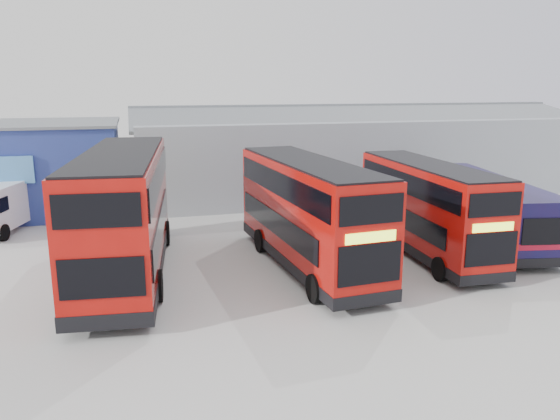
# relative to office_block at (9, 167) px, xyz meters

# --- Properties ---
(ground_plane) EXTENTS (120.00, 120.00, 0.00)m
(ground_plane) POSITION_rel_office_block_xyz_m (14.00, -17.99, -2.58)
(ground_plane) COLOR #B0B0AB
(ground_plane) RESTS_ON ground
(office_block) EXTENTS (12.30, 8.32, 5.12)m
(office_block) POSITION_rel_office_block_xyz_m (0.00, 0.00, 0.00)
(office_block) COLOR navy
(office_block) RESTS_ON ground
(maintenance_shed) EXTENTS (30.50, 12.00, 5.89)m
(maintenance_shed) POSITION_rel_office_block_xyz_m (22.00, 2.01, 0.02)
(maintenance_shed) COLOR #8F959D
(maintenance_shed) RESTS_ON ground
(double_decker_left) EXTENTS (3.86, 11.61, 4.82)m
(double_decker_left) POSITION_rel_office_block_xyz_m (6.46, -13.02, -0.18)
(double_decker_left) COLOR #AF0E0A
(double_decker_left) RESTS_ON ground
(double_decker_centre) EXTENTS (3.26, 10.45, 4.35)m
(double_decker_centre) POSITION_rel_office_block_xyz_m (13.51, -13.87, -0.41)
(double_decker_centre) COLOR #AF0E0A
(double_decker_centre) RESTS_ON ground
(double_decker_right) EXTENTS (2.60, 9.47, 3.98)m
(double_decker_right) POSITION_rel_office_block_xyz_m (19.01, -13.49, -0.60)
(double_decker_right) COLOR #AF0E0A
(double_decker_right) RESTS_ON ground
(single_decker_blue) EXTENTS (4.29, 10.84, 2.87)m
(single_decker_blue) POSITION_rel_office_block_xyz_m (23.01, -12.04, -1.15)
(single_decker_blue) COLOR #0F0E3F
(single_decker_blue) RESTS_ON ground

